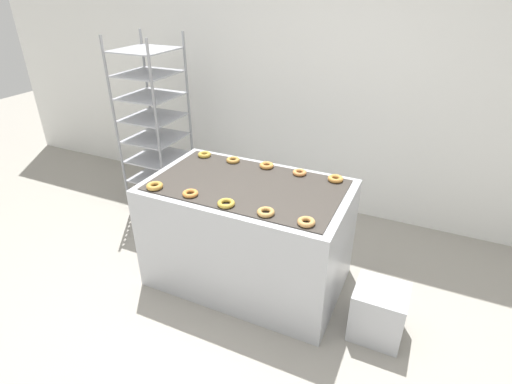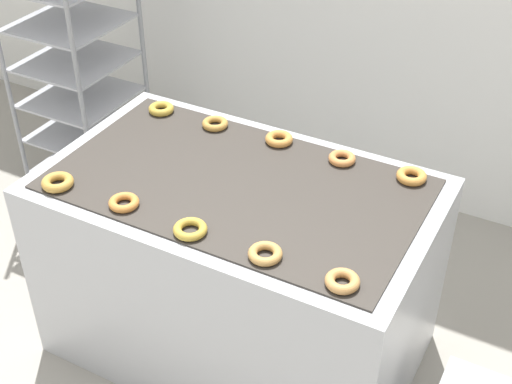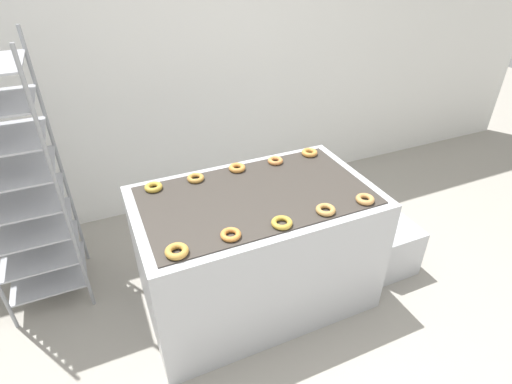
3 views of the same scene
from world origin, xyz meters
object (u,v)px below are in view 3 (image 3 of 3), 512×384
baking_rack_cart (17,185)px  glaze_bin (391,248)px  donut_near_rightmost (365,199)px  fryer_machine (256,249)px  donut_near_leftmost (177,251)px  donut_near_center (282,223)px  donut_far_leftmost (153,187)px  donut_far_left (196,178)px  donut_far_right (275,161)px  donut_near_left (231,235)px  donut_far_rightmost (309,153)px  donut_far_center (237,168)px  donut_near_right (326,210)px

baking_rack_cart → glaze_bin: 2.60m
donut_near_rightmost → fryer_machine: bearing=149.7°
donut_near_leftmost → donut_near_center: size_ratio=1.02×
donut_far_leftmost → donut_far_left: size_ratio=1.00×
donut_far_leftmost → donut_far_right: donut_far_leftmost is taller
donut_near_left → donut_near_rightmost: donut_near_rightmost is taller
donut_far_rightmost → donut_near_rightmost: bearing=-90.5°
donut_far_leftmost → donut_far_left: bearing=0.5°
donut_near_rightmost → donut_far_center: same height
donut_near_leftmost → baking_rack_cart: bearing=127.4°
baking_rack_cart → donut_near_right: 1.87m
donut_near_left → donut_far_left: size_ratio=1.00×
donut_far_center → fryer_machine: bearing=-91.4°
donut_near_rightmost → donut_far_right: (-0.27, 0.65, -0.00)m
baking_rack_cart → donut_far_center: bearing=-13.3°
baking_rack_cart → donut_near_leftmost: 1.23m
donut_near_right → donut_far_right: 0.64m
fryer_machine → donut_far_right: donut_far_right is taller
baking_rack_cart → donut_far_rightmost: size_ratio=15.51×
donut_far_left → donut_near_right: bearing=-48.2°
donut_near_left → donut_near_right: bearing=-0.9°
donut_far_leftmost → donut_far_center: size_ratio=0.98×
glaze_bin → donut_far_leftmost: donut_far_leftmost is taller
donut_near_rightmost → donut_far_left: (-0.84, 0.64, -0.00)m
fryer_machine → donut_near_center: 0.56m
fryer_machine → glaze_bin: 1.09m
donut_far_left → baking_rack_cart: bearing=162.4°
baking_rack_cart → donut_near_center: bearing=-36.3°
donut_near_center → glaze_bin: bearing=9.6°
baking_rack_cart → donut_near_center: 1.64m
donut_near_center → donut_far_rightmost: 0.86m
glaze_bin → donut_far_rightmost: size_ratio=3.36×
donut_far_left → donut_far_rightmost: bearing=0.8°
glaze_bin → donut_far_right: donut_far_right is taller
donut_far_right → baking_rack_cart: bearing=168.6°
fryer_machine → donut_far_center: donut_far_center is taller
donut_near_leftmost → donut_near_center: donut_near_leftmost is taller
donut_near_leftmost → donut_near_center: (0.58, -0.00, -0.00)m
donut_near_left → donut_near_rightmost: size_ratio=0.99×
fryer_machine → donut_near_right: bearing=-48.3°
glaze_bin → donut_far_rightmost: (-0.49, 0.48, 0.69)m
donut_near_leftmost → donut_near_center: 0.58m
baking_rack_cart → donut_near_center: (1.32, -0.97, -0.02)m
donut_near_right → donut_near_center: bearing=-178.5°
donut_near_leftmost → donut_near_left: size_ratio=1.08×
baking_rack_cart → donut_far_right: baking_rack_cart is taller
baking_rack_cart → donut_far_leftmost: size_ratio=16.04×
donut_near_rightmost → donut_far_right: 0.70m
baking_rack_cart → donut_near_left: 1.41m
donut_far_leftmost → donut_far_center: bearing=1.8°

